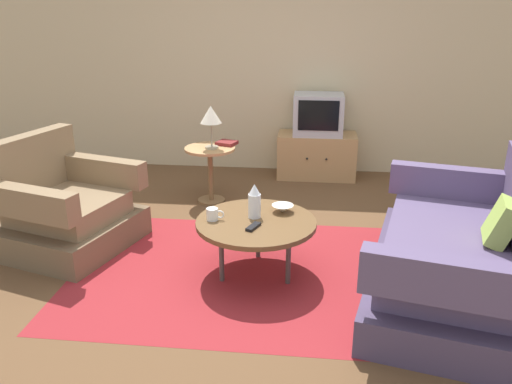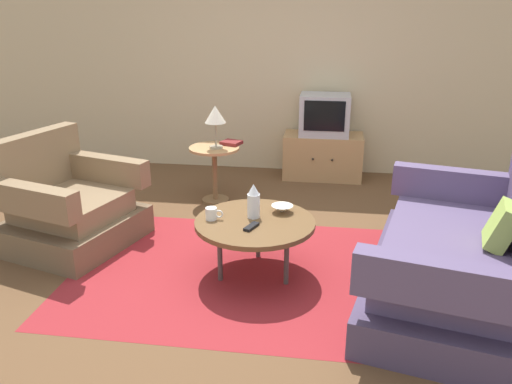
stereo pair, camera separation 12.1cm
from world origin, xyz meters
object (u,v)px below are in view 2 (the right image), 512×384
Objects in this scene: tv_stand at (323,156)px; mug at (212,214)px; bowl at (282,209)px; book at (231,143)px; table_lamp at (215,116)px; vase at (254,201)px; side_table at (215,163)px; couch at (460,261)px; coffee_table at (255,224)px; armchair at (67,208)px; tv_remote_dark at (251,227)px; television at (325,115)px.

tv_stand is 2.49m from mug.
mug is at bearing -107.59° from tv_stand.
book is at bearing 115.18° from bowl.
mug is 0.57× the size of book.
vase is (0.57, -1.33, -0.33)m from table_lamp.
mug is (-0.75, -2.36, 0.22)m from tv_stand.
side_table is at bearing -138.70° from tv_stand.
couch is 1.26m from bowl.
side_table is at bearing 113.60° from vase.
table_lamp is at bearing -137.08° from tv_stand.
armchair is at bearing 168.95° from coffee_table.
side_table is 1.47m from bowl.
armchair is 1.59m from table_lamp.
tv_remote_dark is at bearing -69.13° from table_lamp.
table_lamp is (-1.97, 1.55, 0.59)m from couch.
coffee_table is at bearing -160.52° from tv_remote_dark.
couch reaches higher than coffee_table.
armchair is 2.16× the size of television.
bowl is (0.49, 0.20, -0.02)m from mug.
tv_stand is (2.05, 2.02, -0.05)m from armchair.
table_lamp is 1.69m from tv_remote_dark.
table_lamp reaches higher than tv_remote_dark.
side_table is 0.64× the size of tv_stand.
couch reaches higher than armchair.
book is (1.15, 1.23, 0.28)m from armchair.
couch is 2.70m from television.
armchair is 1.80m from bowl.
bowl reaches higher than tv_remote_dark.
book is at bearing 106.68° from vase.
side_table is at bearing 154.07° from armchair.
table_lamp is 2.55× the size of bowl.
armchair reaches higher than coffee_table.
book is (-1.85, 1.70, 0.29)m from couch.
side_table is 0.26m from book.
armchair reaches higher than mug.
armchair is 7.74× the size of tv_remote_dark.
table_lamp reaches higher than armchair.
couch is 1.40m from coffee_table.
mug is 0.53m from bowl.
television reaches higher than couch.
couch is at bearing -38.31° from side_table.
table_lamp is at bearing 101.08° from mug.
coffee_table is at bearing -67.13° from table_lamp.
coffee_table is 0.14m from tv_remote_dark.
vase is (-0.46, -2.28, 0.30)m from tv_stand.
side_table reaches higher than bowl.
mug is at bearing -107.68° from television.
coffee_table is 0.16m from vase.
tv_remote_dark is at bearing -100.26° from television.
side_table is at bearing 132.05° from table_lamp.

